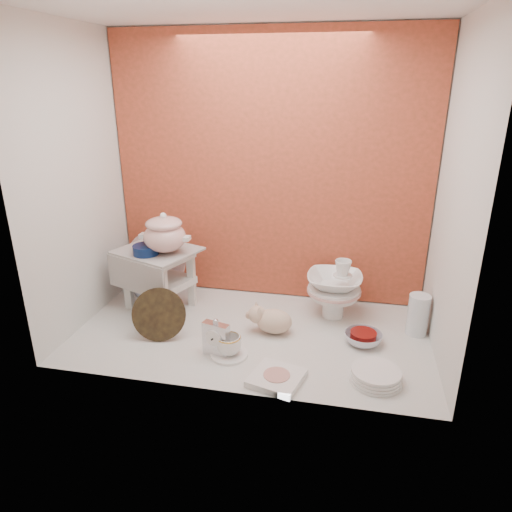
{
  "coord_description": "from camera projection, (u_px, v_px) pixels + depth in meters",
  "views": [
    {
      "loc": [
        0.45,
        -2.06,
        1.23
      ],
      "look_at": [
        0.02,
        0.02,
        0.42
      ],
      "focal_mm": 32.56,
      "sensor_mm": 36.0,
      "label": 1
    }
  ],
  "objects": [
    {
      "name": "crystal_bowl",
      "position": [
        363.0,
        338.0,
        2.3
      ],
      "size": [
        0.2,
        0.2,
        0.06
      ],
      "primitive_type": "imported",
      "rotation": [
        0.0,
        0.0,
        -0.05
      ],
      "color": "silver",
      "rests_on": "ground"
    },
    {
      "name": "lacquer_tray",
      "position": [
        159.0,
        315.0,
        2.32
      ],
      "size": [
        0.29,
        0.16,
        0.26
      ],
      "primitive_type": null,
      "rotation": [
        0.0,
        0.0,
        0.22
      ],
      "color": "black",
      "rests_on": "ground"
    },
    {
      "name": "porcelain_tower",
      "position": [
        334.0,
        288.0,
        2.52
      ],
      "size": [
        0.34,
        0.34,
        0.34
      ],
      "primitive_type": null,
      "rotation": [
        0.0,
        0.0,
        -0.17
      ],
      "color": "white",
      "rests_on": "ground"
    },
    {
      "name": "ground",
      "position": [
        251.0,
        332.0,
        2.41
      ],
      "size": [
        1.8,
        1.8,
        0.0
      ],
      "primitive_type": "plane",
      "color": "silver",
      "rests_on": "ground"
    },
    {
      "name": "teacup_saucer",
      "position": [
        229.0,
        354.0,
        2.21
      ],
      "size": [
        0.2,
        0.2,
        0.01
      ],
      "primitive_type": "cylinder",
      "rotation": [
        0.0,
        0.0,
        0.11
      ],
      "color": "white",
      "rests_on": "ground"
    },
    {
      "name": "niche_shell",
      "position": [
        259.0,
        146.0,
        2.25
      ],
      "size": [
        1.86,
        1.03,
        1.53
      ],
      "color": "#C54931",
      "rests_on": "ground"
    },
    {
      "name": "cobalt_bowl",
      "position": [
        146.0,
        250.0,
        2.49
      ],
      "size": [
        0.18,
        0.18,
        0.05
      ],
      "primitive_type": "cylinder",
      "rotation": [
        0.0,
        0.0,
        -0.43
      ],
      "color": "#091A46",
      "rests_on": "step_stool"
    },
    {
      "name": "lattice_dish",
      "position": [
        277.0,
        378.0,
        2.02
      ],
      "size": [
        0.26,
        0.26,
        0.03
      ],
      "primitive_type": "cube",
      "rotation": [
        0.0,
        0.0,
        -0.26
      ],
      "color": "white",
      "rests_on": "ground"
    },
    {
      "name": "mantel_clock",
      "position": [
        216.0,
        338.0,
        2.18
      ],
      "size": [
        0.14,
        0.08,
        0.19
      ],
      "primitive_type": "cube",
      "rotation": [
        0.0,
        0.0,
        -0.27
      ],
      "color": "silver",
      "rests_on": "ground"
    },
    {
      "name": "step_stool",
      "position": [
        160.0,
        279.0,
        2.63
      ],
      "size": [
        0.51,
        0.47,
        0.35
      ],
      "primitive_type": null,
      "rotation": [
        0.0,
        0.0,
        -0.37
      ],
      "color": "silver",
      "rests_on": "ground"
    },
    {
      "name": "gold_rim_teacup",
      "position": [
        229.0,
        345.0,
        2.19
      ],
      "size": [
        0.16,
        0.16,
        0.09
      ],
      "primitive_type": "imported",
      "rotation": [
        0.0,
        0.0,
        -0.37
      ],
      "color": "white",
      "rests_on": "teacup_saucer"
    },
    {
      "name": "floral_platter",
      "position": [
        156.0,
        261.0,
        2.85
      ],
      "size": [
        0.38,
        0.11,
        0.37
      ],
      "primitive_type": null,
      "rotation": [
        0.0,
        0.0,
        -0.0
      ],
      "color": "white",
      "rests_on": "ground"
    },
    {
      "name": "clear_glass_vase",
      "position": [
        418.0,
        315.0,
        2.37
      ],
      "size": [
        0.13,
        0.13,
        0.22
      ],
      "primitive_type": "cylinder",
      "rotation": [
        0.0,
        0.0,
        0.28
      ],
      "color": "silver",
      "rests_on": "ground"
    },
    {
      "name": "soup_tureen",
      "position": [
        164.0,
        233.0,
        2.48
      ],
      "size": [
        0.35,
        0.35,
        0.23
      ],
      "primitive_type": null,
      "rotation": [
        0.0,
        0.0,
        -0.4
      ],
      "color": "white",
      "rests_on": "step_stool"
    },
    {
      "name": "dinner_plate_stack",
      "position": [
        376.0,
        376.0,
        2.01
      ],
      "size": [
        0.26,
        0.26,
        0.06
      ],
      "primitive_type": "cylinder",
      "rotation": [
        0.0,
        0.0,
        0.14
      ],
      "color": "white",
      "rests_on": "ground"
    },
    {
      "name": "plush_pig",
      "position": [
        274.0,
        321.0,
        2.38
      ],
      "size": [
        0.28,
        0.23,
        0.14
      ],
      "primitive_type": "ellipsoid",
      "rotation": [
        0.0,
        0.0,
        -0.34
      ],
      "color": "#CCAB90",
      "rests_on": "ground"
    },
    {
      "name": "blue_white_vase",
      "position": [
        154.0,
        278.0,
        2.73
      ],
      "size": [
        0.29,
        0.29,
        0.28
      ],
      "primitive_type": "imported",
      "rotation": [
        0.0,
        0.0,
        -0.11
      ],
      "color": "silver",
      "rests_on": "ground"
    }
  ]
}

